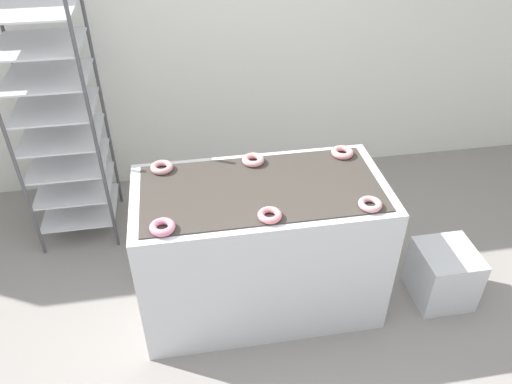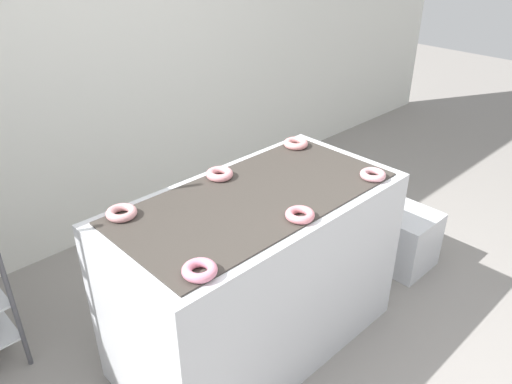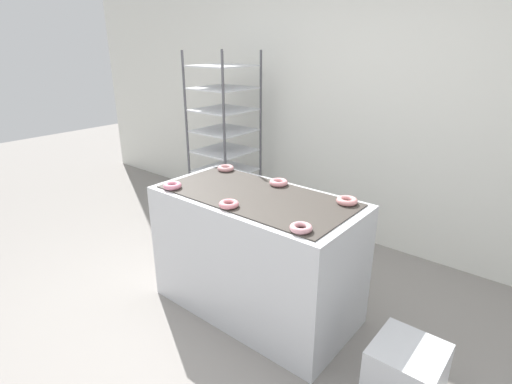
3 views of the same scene
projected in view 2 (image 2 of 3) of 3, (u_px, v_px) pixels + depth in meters
name	position (u px, v px, depth m)	size (l,w,h in m)	color
wall_back	(78.00, 29.00, 2.94)	(8.00, 0.05, 2.80)	silver
fryer_machine	(256.00, 274.00, 2.45)	(1.40, 0.71, 0.89)	silver
glaze_bin	(403.00, 239.00, 3.16)	(0.35, 0.35, 0.38)	silver
donut_near_left	(200.00, 270.00, 1.73)	(0.13, 0.13, 0.04)	pink
donut_near_center	(300.00, 214.00, 2.06)	(0.12, 0.12, 0.03)	pink
donut_near_right	(373.00, 175.00, 2.38)	(0.12, 0.12, 0.03)	#D29199
donut_far_left	(121.00, 213.00, 2.07)	(0.13, 0.13, 0.04)	#CE8D8F
donut_far_center	(220.00, 174.00, 2.38)	(0.13, 0.13, 0.04)	pink
donut_far_right	(296.00, 143.00, 2.70)	(0.13, 0.13, 0.04)	pink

